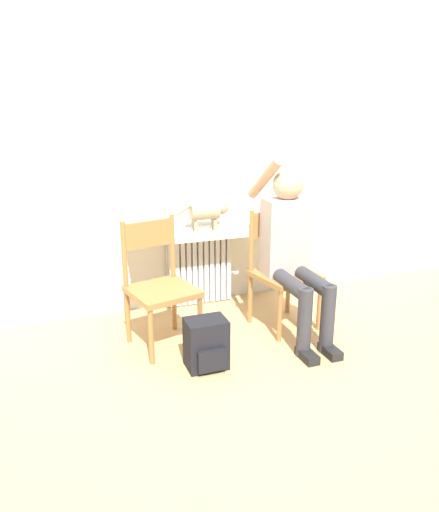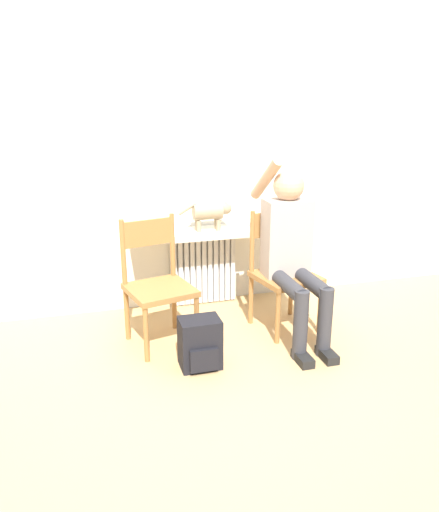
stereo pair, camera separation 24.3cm
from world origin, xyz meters
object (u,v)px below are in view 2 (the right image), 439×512
at_px(chair_right, 283,270).
at_px(backpack, 200,344).
at_px(person, 292,247).
at_px(chair_left, 157,282).
at_px(cat, 211,212).

height_order(chair_right, backpack, chair_right).
bearing_deg(chair_right, person, -97.19).
height_order(chair_right, person, person).
bearing_deg(chair_left, backpack, -78.90).
bearing_deg(backpack, chair_left, 114.74).
height_order(person, cat, person).
height_order(chair_right, cat, cat).
distance_m(chair_left, chair_right, 0.96).
xyz_separation_m(person, cat, (-0.44, 0.61, 0.16)).
bearing_deg(chair_right, chair_left, 168.82).
xyz_separation_m(chair_left, person, (0.96, -0.13, 0.22)).
bearing_deg(person, chair_right, 94.01).
xyz_separation_m(chair_left, chair_right, (0.96, 0.00, 0.00)).
relative_size(person, backpack, 3.92).
bearing_deg(cat, person, -53.80).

